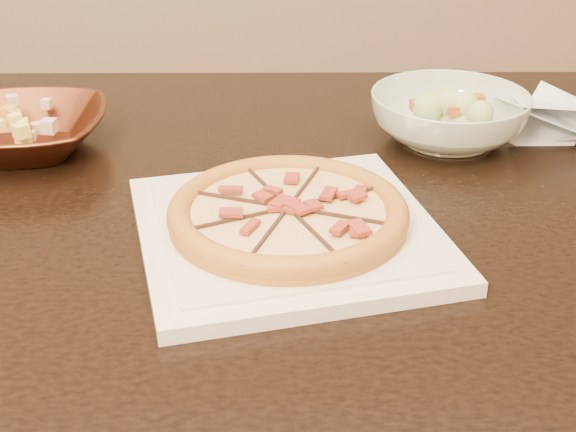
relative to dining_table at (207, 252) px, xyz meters
name	(u,v)px	position (x,y,z in m)	size (l,w,h in m)	color
dining_table	(207,252)	(0.00, 0.00, 0.00)	(1.56, 1.07, 0.75)	black
plate	(288,231)	(0.10, -0.13, 0.10)	(0.38, 0.38, 0.02)	silver
pizza	(288,213)	(0.10, -0.13, 0.13)	(0.27, 0.27, 0.03)	#AB782C
bronze_bowl	(23,132)	(-0.25, 0.15, 0.12)	(0.23, 0.23, 0.06)	#532817
mixed_dish	(17,103)	(-0.26, 0.15, 0.16)	(0.10, 0.11, 0.03)	#D6B096
salad_bowl	(449,118)	(0.35, 0.14, 0.13)	(0.23, 0.23, 0.07)	silver
salad	(451,82)	(0.35, 0.14, 0.18)	(0.08, 0.11, 0.04)	#BBCC7E
cling_film	(551,119)	(0.51, 0.15, 0.12)	(0.18, 0.14, 0.05)	silver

